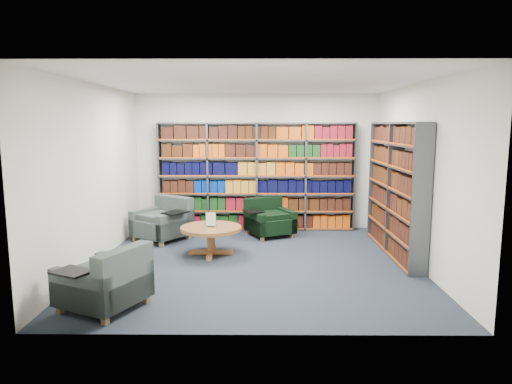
{
  "coord_description": "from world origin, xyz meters",
  "views": [
    {
      "loc": [
        0.06,
        -6.99,
        2.18
      ],
      "look_at": [
        0.0,
        0.6,
        1.05
      ],
      "focal_mm": 32.0,
      "sensor_mm": 36.0,
      "label": 1
    }
  ],
  "objects_px": {
    "chair_green_right": "(268,220)",
    "chair_teal_left": "(165,222)",
    "coffee_table": "(211,232)",
    "chair_teal_front": "(108,284)"
  },
  "relations": [
    {
      "from": "chair_green_right",
      "to": "coffee_table",
      "type": "xyz_separation_m",
      "value": [
        -0.98,
        -1.41,
        0.09
      ]
    },
    {
      "from": "chair_teal_left",
      "to": "chair_teal_front",
      "type": "bearing_deg",
      "value": -89.62
    },
    {
      "from": "chair_teal_left",
      "to": "chair_teal_front",
      "type": "height_order",
      "value": "chair_teal_left"
    },
    {
      "from": "chair_teal_left",
      "to": "coffee_table",
      "type": "height_order",
      "value": "chair_teal_left"
    },
    {
      "from": "chair_green_right",
      "to": "chair_teal_left",
      "type": "bearing_deg",
      "value": -170.46
    },
    {
      "from": "chair_teal_left",
      "to": "chair_green_right",
      "type": "xyz_separation_m",
      "value": [
        1.98,
        0.33,
        -0.03
      ]
    },
    {
      "from": "chair_teal_left",
      "to": "chair_green_right",
      "type": "relative_size",
      "value": 1.13
    },
    {
      "from": "chair_teal_left",
      "to": "chair_green_right",
      "type": "height_order",
      "value": "chair_teal_left"
    },
    {
      "from": "chair_teal_front",
      "to": "coffee_table",
      "type": "relative_size",
      "value": 1.11
    },
    {
      "from": "chair_teal_left",
      "to": "chair_teal_front",
      "type": "xyz_separation_m",
      "value": [
        0.02,
        -3.37,
        -0.01
      ]
    }
  ]
}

